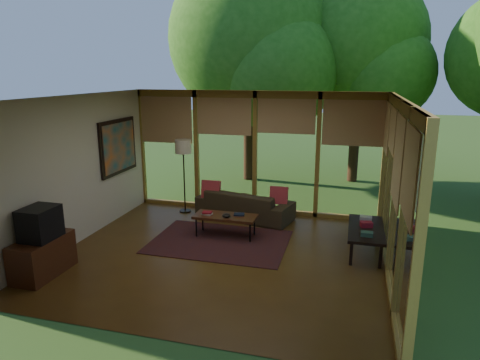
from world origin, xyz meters
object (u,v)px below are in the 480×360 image
(floor_lamp, at_px, (183,151))
(coffee_table, at_px, (225,217))
(sofa, at_px, (245,204))
(television, at_px, (40,223))
(media_cabinet, at_px, (43,256))
(side_console, at_px, (366,230))

(floor_lamp, xyz_separation_m, coffee_table, (1.32, -1.20, -1.01))
(sofa, xyz_separation_m, floor_lamp, (-1.41, 0.05, 1.10))
(sofa, bearing_deg, coffee_table, 99.15)
(television, bearing_deg, media_cabinet, 180.00)
(sofa, distance_m, floor_lamp, 1.79)
(sofa, distance_m, media_cabinet, 4.16)
(media_cabinet, relative_size, television, 1.82)
(media_cabinet, distance_m, floor_lamp, 3.77)
(side_console, bearing_deg, media_cabinet, -155.83)
(media_cabinet, relative_size, floor_lamp, 0.61)
(sofa, xyz_separation_m, coffee_table, (-0.09, -1.15, 0.09))
(sofa, bearing_deg, media_cabinet, 68.74)
(television, distance_m, floor_lamp, 3.64)
(television, height_order, coffee_table, television)
(sofa, xyz_separation_m, side_console, (2.50, -1.23, 0.11))
(television, xyz_separation_m, coffee_table, (2.26, 2.27, -0.46))
(media_cabinet, xyz_separation_m, floor_lamp, (0.96, 3.47, 1.11))
(sofa, bearing_deg, floor_lamp, 11.45)
(floor_lamp, height_order, side_console, floor_lamp)
(sofa, bearing_deg, side_console, 167.19)
(media_cabinet, distance_m, television, 0.55)
(sofa, height_order, side_console, sofa)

